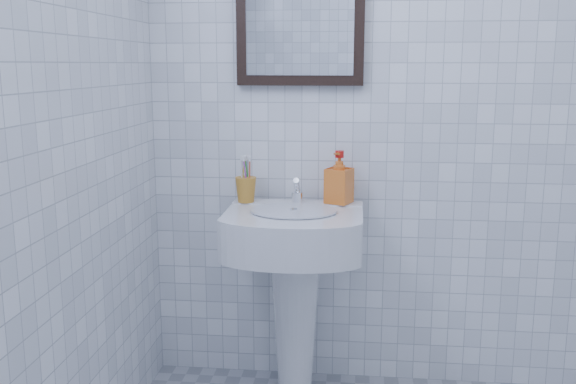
# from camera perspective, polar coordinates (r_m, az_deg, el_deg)

# --- Properties ---
(wall_back) EXTENTS (2.20, 0.02, 2.50)m
(wall_back) POSITION_cam_1_polar(r_m,az_deg,el_deg) (2.59, 12.05, 9.44)
(wall_back) COLOR white
(wall_back) RESTS_ON ground
(washbasin) EXTENTS (0.51, 0.38, 0.79)m
(washbasin) POSITION_cam_1_polar(r_m,az_deg,el_deg) (2.50, 0.59, -7.14)
(washbasin) COLOR white
(washbasin) RESTS_ON ground
(faucet) EXTENTS (0.04, 0.10, 0.11)m
(faucet) POSITION_cam_1_polar(r_m,az_deg,el_deg) (2.52, 0.82, -0.05)
(faucet) COLOR silver
(faucet) RESTS_ON washbasin
(toothbrush_cup) EXTENTS (0.09, 0.09, 0.10)m
(toothbrush_cup) POSITION_cam_1_polar(r_m,az_deg,el_deg) (2.55, -3.77, 0.21)
(toothbrush_cup) COLOR #C68328
(toothbrush_cup) RESTS_ON washbasin
(soap_dispenser) EXTENTS (0.12, 0.12, 0.20)m
(soap_dispenser) POSITION_cam_1_polar(r_m,az_deg,el_deg) (2.52, 4.57, 1.30)
(soap_dispenser) COLOR #E95C16
(soap_dispenser) RESTS_ON washbasin
(wall_mirror) EXTENTS (0.50, 0.04, 0.62)m
(wall_mirror) POSITION_cam_1_polar(r_m,az_deg,el_deg) (2.58, 1.09, 16.34)
(wall_mirror) COLOR black
(wall_mirror) RESTS_ON wall_back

